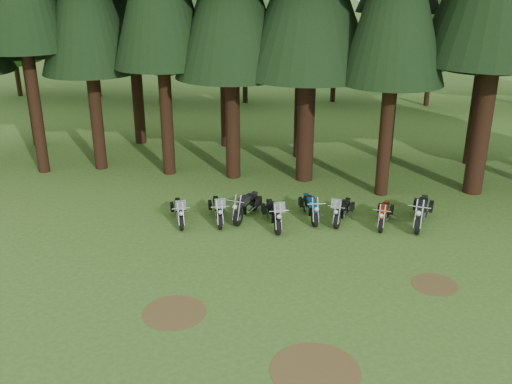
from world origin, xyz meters
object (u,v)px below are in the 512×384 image
Objects in this scene: motorcycle_1 at (218,211)px; motorcycle_2 at (246,207)px; motorcycle_5 at (342,211)px; motorcycle_7 at (421,212)px; motorcycle_0 at (179,212)px; motorcycle_3 at (273,215)px; motorcycle_6 at (384,215)px; motorcycle_4 at (310,208)px.

motorcycle_1 is 0.95× the size of motorcycle_2.
motorcycle_7 is (2.92, 0.07, 0.08)m from motorcycle_5.
motorcycle_0 is 1.00× the size of motorcycle_5.
motorcycle_3 is 5.54m from motorcycle_7.
motorcycle_6 is 1.39m from motorcycle_7.
motorcycle_2 is at bearing 8.62° from motorcycle_1.
motorcycle_5 is at bearing -164.00° from motorcycle_7.
motorcycle_2 is 1.11× the size of motorcycle_6.
motorcycle_2 is 1.30m from motorcycle_3.
motorcycle_3 is at bearing -17.35° from motorcycle_0.
motorcycle_4 is (1.34, 0.88, -0.02)m from motorcycle_3.
motorcycle_5 reaches higher than motorcycle_6.
motorcycle_5 is at bearing -9.88° from motorcycle_1.
motorcycle_2 is at bearing -162.26° from motorcycle_5.
motorcycle_5 is 0.83× the size of motorcycle_7.
motorcycle_2 is 1.05× the size of motorcycle_4.
motorcycle_5 reaches higher than motorcycle_7.
motorcycle_4 is at bearing 16.04° from motorcycle_3.
motorcycle_3 is (2.14, -0.17, 0.02)m from motorcycle_1.
motorcycle_1 is 1.06× the size of motorcycle_6.
motorcycle_7 is at bearing -8.71° from motorcycle_3.
motorcycle_2 is at bearing -1.56° from motorcycle_0.
motorcycle_4 is 4.14m from motorcycle_7.
motorcycle_4 reaches higher than motorcycle_6.
motorcycle_4 is at bearing -166.19° from motorcycle_7.
motorcycle_3 is 1.60m from motorcycle_4.
motorcycle_1 reaches higher than motorcycle_4.
motorcycle_3 reaches higher than motorcycle_4.
motorcycle_1 is 7.65m from motorcycle_7.
motorcycle_7 is (6.60, 0.17, 0.04)m from motorcycle_2.
motorcycle_6 is (6.24, 0.49, -0.03)m from motorcycle_1.
motorcycle_2 is (1.02, 0.49, 0.02)m from motorcycle_1.
motorcycle_2 is 5.22m from motorcycle_6.
motorcycle_3 is at bearing -147.29° from motorcycle_5.
motorcycle_7 is at bearing 18.69° from motorcycle_6.
motorcycle_6 is at bearing 12.67° from motorcycle_5.
motorcycle_3 is 1.10× the size of motorcycle_6.
motorcycle_0 is 5.00m from motorcycle_4.
motorcycle_0 is 2.57m from motorcycle_2.
motorcycle_5 is (1.22, -0.13, -0.02)m from motorcycle_4.
motorcycle_0 is 6.18m from motorcycle_5.
motorcycle_4 is 1.06× the size of motorcycle_6.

